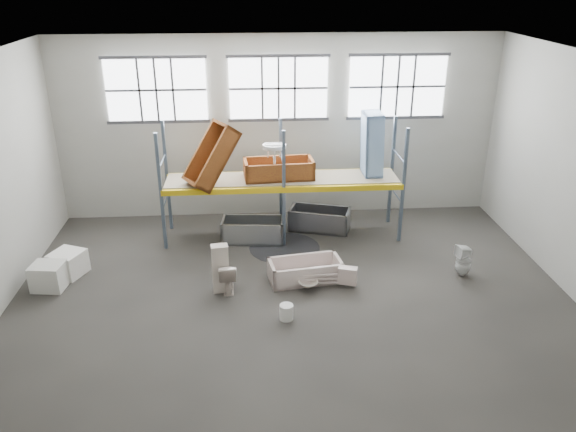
{
  "coord_description": "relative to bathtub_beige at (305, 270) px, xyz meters",
  "views": [
    {
      "loc": [
        -0.85,
        -10.13,
        6.5
      ],
      "look_at": [
        0.0,
        1.5,
        1.4
      ],
      "focal_mm": 35.3,
      "sensor_mm": 36.0,
      "label": 1
    }
  ],
  "objects": [
    {
      "name": "steel_tub_right",
      "position": [
        0.67,
        2.7,
        0.05
      ],
      "size": [
        1.74,
        1.19,
        0.58
      ],
      "primitive_type": null,
      "rotation": [
        0.0,
        0.0,
        -0.3
      ],
      "color": "#929399",
      "rests_on": "floor"
    },
    {
      "name": "rust_tub_flat",
      "position": [
        -0.44,
        2.47,
        1.58
      ],
      "size": [
        1.81,
        0.95,
        0.49
      ],
      "primitive_type": null,
      "rotation": [
        0.0,
        0.0,
        0.07
      ],
      "color": "#99611C",
      "rests_on": "shelf_deck"
    },
    {
      "name": "sink_on_shelf",
      "position": [
        -0.56,
        2.18,
        1.86
      ],
      "size": [
        0.58,
        0.45,
        0.51
      ],
      "primitive_type": "imported",
      "rotation": [
        0.0,
        0.0,
        -0.01
      ],
      "color": "white",
      "rests_on": "rust_tub_flat"
    },
    {
      "name": "steel_tub_left",
      "position": [
        -1.14,
        2.13,
        0.05
      ],
      "size": [
        1.65,
        0.88,
        0.58
      ],
      "primitive_type": null,
      "rotation": [
        0.0,
        0.0,
        -0.09
      ],
      "color": "#ACB1B5",
      "rests_on": "floor"
    },
    {
      "name": "rack_upright_lb",
      "position": [
        -3.36,
        3.04,
        1.26
      ],
      "size": [
        0.08,
        0.08,
        3.0
      ],
      "primitive_type": "cube",
      "color": "slate",
      "rests_on": "floor"
    },
    {
      "name": "rack_upright_ma",
      "position": [
        -0.36,
        1.84,
        1.26
      ],
      "size": [
        0.08,
        0.08,
        3.0
      ],
      "primitive_type": "cube",
      "color": "slate",
      "rests_on": "floor"
    },
    {
      "name": "toilet_beige",
      "position": [
        -1.73,
        -0.34,
        0.11
      ],
      "size": [
        0.4,
        0.68,
        0.69
      ],
      "primitive_type": "imported",
      "rotation": [
        0.0,
        0.0,
        3.17
      ],
      "color": "beige",
      "rests_on": "floor"
    },
    {
      "name": "carton_far",
      "position": [
        -5.43,
        0.65,
        0.04
      ],
      "size": [
        0.89,
        0.89,
        0.56
      ],
      "primitive_type": "cube",
      "rotation": [
        0.0,
        0.0,
        -0.42
      ],
      "color": "white",
      "rests_on": "floor"
    },
    {
      "name": "rack_upright_mb",
      "position": [
        -0.36,
        3.04,
        1.26
      ],
      "size": [
        0.08,
        0.08,
        3.0
      ],
      "primitive_type": "cube",
      "color": "slate",
      "rests_on": "floor"
    },
    {
      "name": "carton_near",
      "position": [
        -5.67,
        0.05,
        0.05
      ],
      "size": [
        0.75,
        0.67,
        0.59
      ],
      "primitive_type": "cube",
      "rotation": [
        0.0,
        0.0,
        -0.13
      ],
      "color": "silver",
      "rests_on": "floor"
    },
    {
      "name": "shelf_deck",
      "position": [
        -0.36,
        2.44,
        1.34
      ],
      "size": [
        5.9,
        1.1,
        0.03
      ],
      "primitive_type": "cube",
      "color": "gray",
      "rests_on": "floor"
    },
    {
      "name": "rack_beam_back",
      "position": [
        -0.36,
        3.04,
        1.26
      ],
      "size": [
        6.0,
        0.1,
        0.14
      ],
      "primitive_type": "cube",
      "color": "yellow",
      "rests_on": "floor"
    },
    {
      "name": "rust_tub_tilted",
      "position": [
        -2.11,
        2.2,
        2.06
      ],
      "size": [
        1.56,
        1.35,
        1.65
      ],
      "primitive_type": null,
      "rotation": [
        0.0,
        -0.96,
        0.51
      ],
      "color": "brown",
      "rests_on": "shelf_deck"
    },
    {
      "name": "rack_beam_front",
      "position": [
        -0.36,
        1.84,
        1.26
      ],
      "size": [
        6.0,
        0.1,
        0.14
      ],
      "primitive_type": "cube",
      "color": "yellow",
      "rests_on": "floor"
    },
    {
      "name": "wet_patch",
      "position": [
        -0.36,
        1.64,
        -0.24
      ],
      "size": [
        1.8,
        1.8,
        0.0
      ],
      "primitive_type": "cylinder",
      "color": "black",
      "rests_on": "floor"
    },
    {
      "name": "floor",
      "position": [
        -0.36,
        -1.06,
        -0.29
      ],
      "size": [
        12.0,
        10.0,
        0.1
      ],
      "primitive_type": "cube",
      "color": "#423F39",
      "rests_on": "ground"
    },
    {
      "name": "blue_tub_upright",
      "position": [
        1.96,
        2.58,
        2.16
      ],
      "size": [
        0.52,
        0.76,
        1.64
      ],
      "primitive_type": null,
      "rotation": [
        0.0,
        1.54,
        -0.0
      ],
      "color": "#7FA4D4",
      "rests_on": "shelf_deck"
    },
    {
      "name": "rack_upright_rb",
      "position": [
        2.64,
        3.04,
        1.26
      ],
      "size": [
        0.08,
        0.08,
        3.0
      ],
      "primitive_type": "cube",
      "color": "slate",
      "rests_on": "floor"
    },
    {
      "name": "ceiling",
      "position": [
        -0.36,
        -1.06,
        4.81
      ],
      "size": [
        12.0,
        10.0,
        0.1
      ],
      "primitive_type": "cube",
      "color": "silver",
      "rests_on": "ground"
    },
    {
      "name": "bucket",
      "position": [
        -0.54,
        -1.56,
        -0.08
      ],
      "size": [
        0.32,
        0.32,
        0.32
      ],
      "primitive_type": "cylinder",
      "rotation": [
        0.0,
        0.0,
        0.16
      ],
      "color": "silver",
      "rests_on": "floor"
    },
    {
      "name": "bathtub_beige",
      "position": [
        0.0,
        0.0,
        0.0
      ],
      "size": [
        1.71,
        0.99,
        0.48
      ],
      "primitive_type": null,
      "rotation": [
        0.0,
        0.0,
        0.15
      ],
      "color": "beige",
      "rests_on": "floor"
    },
    {
      "name": "cistern_spare",
      "position": [
        0.91,
        -0.38,
        0.04
      ],
      "size": [
        0.45,
        0.31,
        0.39
      ],
      "primitive_type": "cube",
      "rotation": [
        0.0,
        0.0,
        -0.31
      ],
      "color": "beige",
      "rests_on": "bathtub_beige"
    },
    {
      "name": "rack_upright_la",
      "position": [
        -3.36,
        1.84,
        1.26
      ],
      "size": [
        0.08,
        0.08,
        3.0
      ],
      "primitive_type": "cube",
      "color": "slate",
      "rests_on": "floor"
    },
    {
      "name": "cistern_tall",
      "position": [
        -1.88,
        -0.35,
        0.32
      ],
      "size": [
        0.38,
        0.27,
        1.11
      ],
      "primitive_type": "cube",
      "rotation": [
        0.0,
        0.0,
        0.12
      ],
      "color": "beige",
      "rests_on": "floor"
    },
    {
      "name": "wall_front",
      "position": [
        -0.36,
        -6.11,
        2.26
      ],
      "size": [
        12.0,
        0.1,
        5.0
      ],
      "primitive_type": "cube",
      "color": "#BAB9AC",
      "rests_on": "ground"
    },
    {
      "name": "window_left",
      "position": [
        -3.56,
        3.88,
        3.36
      ],
      "size": [
        2.6,
        0.04,
        1.6
      ],
      "primitive_type": "cube",
      "color": "white",
      "rests_on": "wall_back"
    },
    {
      "name": "sink_in_tub",
      "position": [
        0.02,
        -0.48,
        -0.08
      ],
      "size": [
        0.57,
        0.57,
        0.15
      ],
      "primitive_type": "imported",
      "rotation": [
        0.0,
        0.0,
        -0.4
      ],
      "color": "beige",
      "rests_on": "bathtub_beige"
    },
    {
      "name": "wall_back",
      "position": [
        -0.36,
        3.99,
        2.26
      ],
      "size": [
        12.0,
        0.1,
        5.0
      ],
      "primitive_type": "cube",
      "color": "#9E9D92",
      "rests_on": "ground"
    },
    {
      "name": "window_right",
      "position": [
        2.84,
        3.88,
        3.36
      ],
      "size": [
        2.6,
        0.04,
        1.6
      ],
      "primitive_type": "cube",
      "color": "white",
      "rests_on": "wall_back"
    },
    {
      "name": "rack_upright_ra",
      "position": [
        2.64,
        1.84,
        1.26
      ],
      "size": [
        0.08,
        0.08,
        3.0
      ],
      "primitive_type": "cube",
      "color": "slate",
      "rests_on": "floor"
    },
    {
      "name": "toilet_white",
      "position": [
        3.64,
        -0.06,
        0.14
      ],
      "size": [
        0.41,
        0.41,
        0.76
      ],
      "primitive_type": "imported",
      "rotation": [
        0.0,
        0.0,
        -1.36
      ],
      "color": "white",
      "rests_on": "floor"
    },
    {
      "name": "window_mid",
      "position": [
        -0.36,
        3.88,
        3.36
      ],
      "size": [
        2.6,
        0.04,
        1.6
      ],
      "primitive_type": "cube",
      "color": "white",
      "rests_on": "wall_back"
    }
  ]
}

